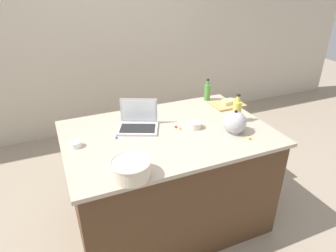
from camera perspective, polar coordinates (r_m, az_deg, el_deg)
The scene contains 21 objects.
ground_plane at distance 2.89m, azimuth 0.00°, elevation -16.96°, with size 12.00×12.00×0.00m, color gray.
wall_back at distance 4.11m, azimuth -11.79°, elevation 16.65°, with size 8.00×0.10×2.60m, color beige.
island_counter at distance 2.60m, azimuth 0.00°, elevation -9.81°, with size 1.61×1.08×0.90m.
laptop at distance 2.41m, azimuth -5.68°, elevation 0.68°, with size 0.37×0.33×0.22m.
mixing_bowl_large at distance 1.85m, azimuth -7.09°, elevation -7.97°, with size 0.25×0.25×0.11m.
bottle_olive at distance 2.94m, azimuth 7.46°, elevation 6.47°, with size 0.06×0.06×0.21m.
bottle_oil at distance 2.55m, azimuth 12.94°, elevation 2.85°, with size 0.07×0.07×0.24m.
kettle at distance 2.38m, azimuth 12.57°, elevation 0.60°, with size 0.21×0.18×0.20m.
cutting_board at distance 2.88m, azimuth 11.22°, elevation 4.02°, with size 0.29×0.21×0.02m, color tan.
butter_stick_left at distance 2.85m, azimuth 11.48°, elevation 4.35°, with size 0.11×0.04×0.04m, color #F4E58C.
butter_stick_right at distance 2.89m, azimuth 11.19°, elevation 4.71°, with size 0.11×0.04×0.04m, color #F4E58C.
ramekin_small at distance 2.41m, azimuth 5.14°, elevation 0.21°, with size 0.10×0.10×0.05m, color beige.
ramekin_medium at distance 2.68m, azimuth -7.99°, elevation 2.73°, with size 0.08×0.08×0.04m, color white.
ramekin_wide at distance 2.25m, azimuth -17.13°, elevation -3.30°, with size 0.08×0.08×0.04m, color white.
candy_0 at distance 1.87m, azimuth -9.91°, elevation -9.49°, with size 0.02×0.02×0.02m, color blue.
candy_1 at distance 2.39m, azimuth 2.34°, elevation -0.45°, with size 0.02×0.02×0.02m, color yellow.
candy_2 at distance 2.33m, azimuth 15.23°, elevation -2.22°, with size 0.02×0.02×0.02m, color yellow.
candy_3 at distance 2.29m, azimuth -9.78°, elevation -2.17°, with size 0.02×0.02×0.02m, color blue.
candy_4 at distance 2.52m, azimuth 5.91°, elevation 0.93°, with size 0.02×0.02×0.02m, color orange.
candy_5 at distance 2.41m, azimuth 1.50°, elevation -0.12°, with size 0.02×0.02×0.02m, color red.
candy_6 at distance 2.47m, azimuth 5.96°, elevation 0.47°, with size 0.02×0.02×0.02m, color yellow.
Camera 1 is at (-0.81, -1.91, 2.02)m, focal length 32.11 mm.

